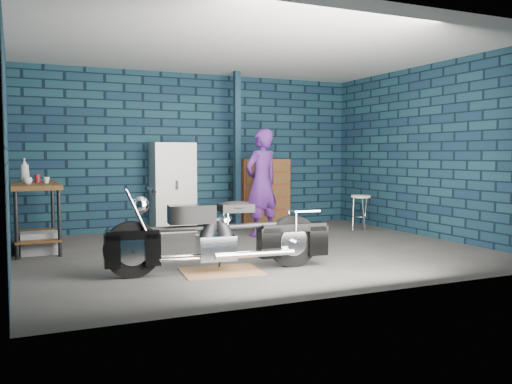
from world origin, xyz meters
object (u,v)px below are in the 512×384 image
Objects in this scene: storage_bin at (40,243)px; tool_chest at (262,193)px; person at (262,183)px; workbench at (36,217)px; locker at (173,187)px; motorcycle at (221,229)px; shop_stool at (361,213)px.

storage_bin is 4.06m from tool_chest.
person reaches higher than storage_bin.
workbench is 3.96m from tool_chest.
tool_chest is at bearing 0.00° from locker.
locker is (2.17, 1.00, 0.29)m from workbench.
tool_chest is at bearing -133.44° from person.
locker is (0.37, 3.29, 0.27)m from motorcycle.
shop_stool is (1.80, -0.14, -0.55)m from person.
storage_bin is at bearing -14.01° from person.
person reaches higher than locker.
workbench is at bearing 177.61° from shop_stool.
tool_chest is (3.81, 1.32, 0.46)m from storage_bin.
locker is 1.23× the size of tool_chest.
shop_stool is at bearing -22.36° from locker.
motorcycle is at bearing -51.70° from workbench.
person reaches higher than motorcycle.
motorcycle is 1.26× the size of person.
motorcycle is 2.71m from person.
tool_chest is (0.51, 1.07, -0.24)m from person.
storage_bin is at bearing -148.54° from locker.
motorcycle is at bearing -47.75° from storage_bin.
workbench is 2.92m from motorcycle.
storage_bin is (-1.79, 1.97, -0.33)m from motorcycle.
tool_chest reaches higher than shop_stool.
person is at bearing 175.64° from shop_stool.
motorcycle is at bearing -147.94° from shop_stool.
motorcycle reaches higher than storage_bin.
shop_stool is at bearing -43.16° from tool_chest.
workbench is 2.41m from locker.
shop_stool is (5.12, -0.21, -0.15)m from workbench.
person is at bearing -1.33° from workbench.
workbench is 3.35m from person.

